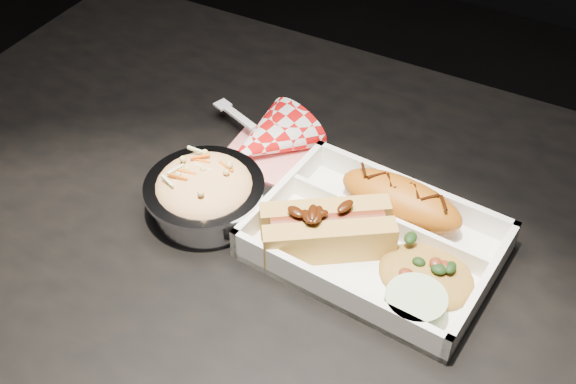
{
  "coord_description": "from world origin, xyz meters",
  "views": [
    {
      "loc": [
        0.21,
        -0.46,
        1.33
      ],
      "look_at": [
        -0.05,
        0.02,
        0.81
      ],
      "focal_mm": 45.0,
      "sensor_mm": 36.0,
      "label": 1
    }
  ],
  "objects_px": {
    "foil_coleslaw_cup": "(205,192)",
    "hotdog": "(327,228)",
    "fried_pastry": "(401,200)",
    "napkin_fork": "(267,140)",
    "food_tray": "(375,244)",
    "dining_table": "(320,313)"
  },
  "relations": [
    {
      "from": "foil_coleslaw_cup",
      "to": "hotdog",
      "type": "bearing_deg",
      "value": 5.5
    },
    {
      "from": "fried_pastry",
      "to": "napkin_fork",
      "type": "relative_size",
      "value": 0.89
    },
    {
      "from": "food_tray",
      "to": "hotdog",
      "type": "bearing_deg",
      "value": -149.23
    },
    {
      "from": "food_tray",
      "to": "foil_coleslaw_cup",
      "type": "xyz_separation_m",
      "value": [
        -0.19,
        -0.04,
        0.02
      ]
    },
    {
      "from": "food_tray",
      "to": "fried_pastry",
      "type": "distance_m",
      "value": 0.06
    },
    {
      "from": "hotdog",
      "to": "napkin_fork",
      "type": "distance_m",
      "value": 0.18
    },
    {
      "from": "fried_pastry",
      "to": "dining_table",
      "type": "bearing_deg",
      "value": -115.92
    },
    {
      "from": "food_tray",
      "to": "hotdog",
      "type": "height_order",
      "value": "hotdog"
    },
    {
      "from": "dining_table",
      "to": "napkin_fork",
      "type": "distance_m",
      "value": 0.22
    },
    {
      "from": "dining_table",
      "to": "food_tray",
      "type": "bearing_deg",
      "value": 44.23
    },
    {
      "from": "dining_table",
      "to": "foil_coleslaw_cup",
      "type": "xyz_separation_m",
      "value": [
        -0.15,
        0.0,
        0.12
      ]
    },
    {
      "from": "dining_table",
      "to": "food_tray",
      "type": "height_order",
      "value": "food_tray"
    },
    {
      "from": "food_tray",
      "to": "napkin_fork",
      "type": "distance_m",
      "value": 0.21
    },
    {
      "from": "fried_pastry",
      "to": "napkin_fork",
      "type": "xyz_separation_m",
      "value": [
        -0.19,
        0.03,
        -0.01
      ]
    },
    {
      "from": "fried_pastry",
      "to": "hotdog",
      "type": "height_order",
      "value": "hotdog"
    },
    {
      "from": "dining_table",
      "to": "food_tray",
      "type": "distance_m",
      "value": 0.12
    },
    {
      "from": "fried_pastry",
      "to": "foil_coleslaw_cup",
      "type": "xyz_separation_m",
      "value": [
        -0.2,
        -0.09,
        0.0
      ]
    },
    {
      "from": "hotdog",
      "to": "food_tray",
      "type": "bearing_deg",
      "value": -8.16
    },
    {
      "from": "fried_pastry",
      "to": "napkin_fork",
      "type": "distance_m",
      "value": 0.19
    },
    {
      "from": "dining_table",
      "to": "napkin_fork",
      "type": "bearing_deg",
      "value": 137.61
    },
    {
      "from": "food_tray",
      "to": "hotdog",
      "type": "xyz_separation_m",
      "value": [
        -0.05,
        -0.02,
        0.02
      ]
    },
    {
      "from": "food_tray",
      "to": "fried_pastry",
      "type": "bearing_deg",
      "value": 90.0
    }
  ]
}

